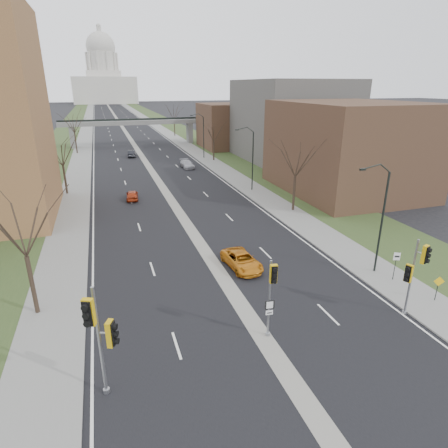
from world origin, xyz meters
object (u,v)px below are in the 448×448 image
signal_pole_right (415,268)px  car_right_near (242,260)px  car_left_far (132,153)px  car_right_mid (187,164)px  signal_pole_left (100,330)px  speed_limit_sign (396,261)px  signal_pole_median (272,287)px  car_left_near (132,195)px  warning_sign (438,285)px

signal_pole_right → car_right_near: bearing=107.4°
car_left_far → car_right_mid: 16.73m
signal_pole_left → speed_limit_sign: signal_pole_left is taller
speed_limit_sign → car_left_far: 61.62m
speed_limit_sign → car_left_far: size_ratio=0.53×
signal_pole_median → car_left_near: size_ratio=1.34×
warning_sign → car_right_mid: 49.26m
signal_pole_left → speed_limit_sign: bearing=37.9°
signal_pole_median → car_right_near: signal_pole_median is taller
speed_limit_sign → car_left_near: (-16.93, 28.21, -1.04)m
signal_pole_median → signal_pole_left: bearing=-163.7°
speed_limit_sign → car_right_near: size_ratio=0.48×
signal_pole_left → car_right_near: size_ratio=1.26×
signal_pole_right → car_right_mid: 49.80m
signal_pole_left → car_right_mid: (15.27, 50.58, -3.16)m
car_right_near → car_right_mid: 40.13m
signal_pole_left → warning_sign: signal_pole_left is taller
signal_pole_right → car_right_mid: bearing=72.8°
speed_limit_sign → signal_pole_right: bearing=-97.3°
signal_pole_right → car_right_near: signal_pole_right is taller
speed_limit_sign → car_left_near: speed_limit_sign is taller
signal_pole_right → warning_sign: bearing=-7.1°
car_left_far → warning_sign: bearing=109.5°
warning_sign → car_right_mid: bearing=119.1°
car_left_far → car_right_near: car_left_far is taller
signal_pole_left → warning_sign: bearing=28.9°
speed_limit_sign → car_left_near: 32.92m
signal_pole_left → speed_limit_sign: (21.00, 5.05, -2.16)m
signal_pole_left → car_right_near: signal_pole_left is taller
speed_limit_sign → car_right_mid: speed_limit_sign is taller
speed_limit_sign → car_left_far: bearing=127.5°
warning_sign → car_right_mid: size_ratio=0.40×
signal_pole_left → warning_sign: size_ratio=3.17×
signal_pole_left → signal_pole_median: signal_pole_left is taller
signal_pole_left → car_right_near: bearing=69.0°
car_left_far → car_right_near: bearing=100.5°
warning_sign → car_right_near: bearing=162.1°
car_left_far → car_right_mid: size_ratio=0.91×
signal_pole_median → car_left_far: 63.48m
signal_pole_median → signal_pole_right: signal_pole_right is taller
signal_pole_left → speed_limit_sign: size_ratio=2.60×
car_right_mid → warning_sign: bearing=-84.6°
car_left_far → car_right_mid: car_left_far is taller
speed_limit_sign → warning_sign: size_ratio=1.22×
signal_pole_median → car_left_far: (-2.33, 63.37, -2.76)m
car_right_mid → speed_limit_sign: bearing=-84.9°
car_left_far → signal_pole_right: bearing=106.7°
signal_pole_right → warning_sign: 3.89m
signal_pole_left → car_left_near: size_ratio=1.58×
car_right_near → car_right_mid: bearing=78.2°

